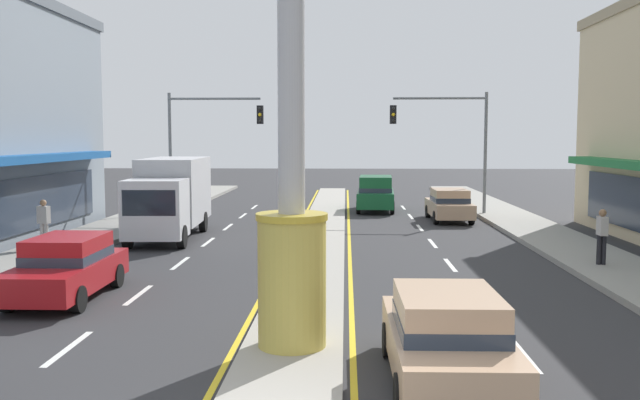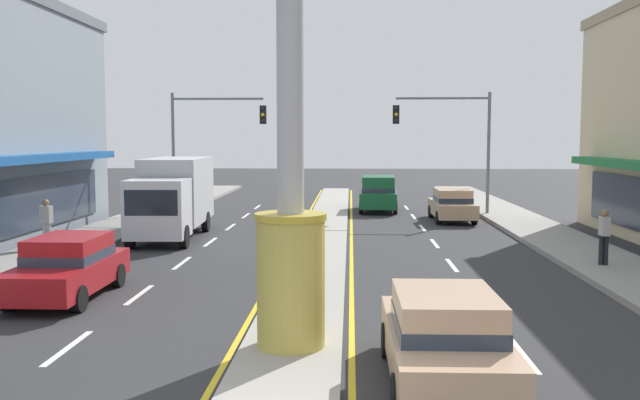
% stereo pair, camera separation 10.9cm
% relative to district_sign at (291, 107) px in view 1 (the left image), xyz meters
% --- Properties ---
extents(median_strip, '(1.88, 52.00, 0.14)m').
position_rel_district_sign_xyz_m(median_strip, '(-0.00, 13.31, -4.43)').
color(median_strip, '#A39E93').
rests_on(median_strip, ground).
extents(sidewalk_left, '(2.80, 60.00, 0.18)m').
position_rel_district_sign_xyz_m(sidewalk_left, '(-8.94, 11.31, -4.41)').
color(sidewalk_left, gray).
rests_on(sidewalk_left, ground).
extents(sidewalk_right, '(2.80, 60.00, 0.18)m').
position_rel_district_sign_xyz_m(sidewalk_right, '(8.94, 11.31, -4.41)').
color(sidewalk_right, gray).
rests_on(sidewalk_right, ground).
extents(lane_markings, '(8.62, 52.00, 0.01)m').
position_rel_district_sign_xyz_m(lane_markings, '(-0.00, 11.96, -4.50)').
color(lane_markings, silver).
rests_on(lane_markings, ground).
extents(district_sign, '(7.77, 1.31, 8.50)m').
position_rel_district_sign_xyz_m(district_sign, '(0.00, 0.00, 0.00)').
color(district_sign, gold).
rests_on(district_sign, median_strip).
extents(traffic_light_left_side, '(4.86, 0.46, 6.20)m').
position_rel_district_sign_xyz_m(traffic_light_left_side, '(-6.17, 22.25, -0.26)').
color(traffic_light_left_side, slate).
rests_on(traffic_light_left_side, ground).
extents(traffic_light_right_side, '(4.86, 0.46, 6.20)m').
position_rel_district_sign_xyz_m(traffic_light_right_side, '(6.17, 22.26, -0.26)').
color(traffic_light_right_side, slate).
rests_on(traffic_light_right_side, ground).
extents(suv_far_right_lane, '(2.15, 4.69, 1.90)m').
position_rel_district_sign_xyz_m(suv_far_right_lane, '(2.58, 24.50, -3.52)').
color(suv_far_right_lane, '#14562D').
rests_on(suv_far_right_lane, ground).
extents(box_truck_near_left_lane, '(2.49, 6.99, 3.12)m').
position_rel_district_sign_xyz_m(box_truck_near_left_lane, '(-5.96, 14.56, -2.81)').
color(box_truck_near_left_lane, silver).
rests_on(box_truck_near_left_lane, ground).
extents(sedan_mid_left_lane, '(1.89, 4.32, 1.53)m').
position_rel_district_sign_xyz_m(sedan_mid_left_lane, '(5.89, 20.31, -3.71)').
color(sedan_mid_left_lane, tan).
rests_on(sedan_mid_left_lane, ground).
extents(sedan_far_left_oncoming, '(1.87, 4.32, 1.53)m').
position_rel_district_sign_xyz_m(sedan_far_left_oncoming, '(2.59, -1.53, -3.71)').
color(sedan_far_left_oncoming, tan).
rests_on(sedan_far_left_oncoming, ground).
extents(sedan_kerb_right, '(1.85, 4.31, 1.53)m').
position_rel_district_sign_xyz_m(sedan_kerb_right, '(-5.89, 4.12, -3.71)').
color(sedan_kerb_right, maroon).
rests_on(sedan_kerb_right, ground).
extents(pedestrian_near_kerb, '(0.28, 0.40, 1.66)m').
position_rel_district_sign_xyz_m(pedestrian_near_kerb, '(8.60, 8.22, -3.38)').
color(pedestrian_near_kerb, black).
rests_on(pedestrian_near_kerb, sidewalk_right).
extents(pedestrian_far_side, '(0.44, 0.32, 1.67)m').
position_rel_district_sign_xyz_m(pedestrian_far_side, '(-9.33, 10.60, -3.38)').
color(pedestrian_far_side, '#B7B2AD').
rests_on(pedestrian_far_side, sidewalk_left).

